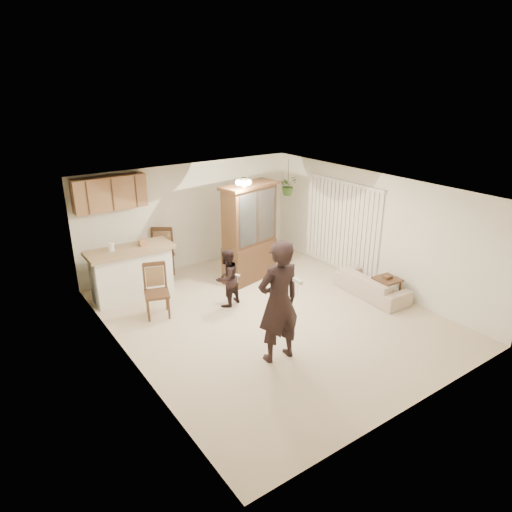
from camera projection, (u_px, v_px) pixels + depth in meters
floor at (270, 316)px, 8.88m from camera, size 6.50×6.50×0.00m
ceiling at (272, 190)px, 7.97m from camera, size 5.50×6.50×0.02m
wall_back at (190, 216)px, 10.91m from camera, size 5.50×0.02×2.50m
wall_front at (419, 331)px, 5.94m from camera, size 5.50×0.02×2.50m
wall_left at (126, 294)px, 6.96m from camera, size 0.02×6.50×2.50m
wall_right at (373, 230)px, 9.88m from camera, size 0.02×6.50×2.50m
breakfast_bar at (132, 275)px, 9.51m from camera, size 1.60×0.55×1.00m
bar_top at (130, 250)px, 9.31m from camera, size 1.75×0.70×0.08m
upper_cabinets at (110, 193)px, 9.45m from camera, size 1.50×0.34×0.70m
vertical_blinds at (341, 227)px, 10.61m from camera, size 0.06×2.30×2.10m
ceiling_fixture at (244, 182)px, 9.03m from camera, size 0.36×0.36×0.20m
hanging_plant at (288, 185)px, 11.26m from camera, size 0.43×0.37×0.48m
plant_cord at (288, 172)px, 11.14m from camera, size 0.01×0.01×0.65m
sofa at (372, 279)px, 9.60m from camera, size 0.82×1.91×0.73m
adult at (278, 309)px, 7.23m from camera, size 0.68×0.47×1.80m
child at (227, 274)px, 9.08m from camera, size 0.78×0.69×1.35m
china_hutch at (250, 233)px, 10.17m from camera, size 1.49×0.84×2.21m
side_table at (386, 289)px, 9.38m from camera, size 0.49×0.49×0.57m
chair_bar at (158, 302)px, 8.79m from camera, size 0.58×0.58×1.05m
chair_hutch_left at (162, 265)px, 10.41m from camera, size 0.73×0.73×1.18m
chair_hutch_right at (264, 255)px, 11.19m from camera, size 0.57×0.57×0.96m
controller_adult at (298, 281)px, 6.60m from camera, size 0.07×0.18×0.05m
controller_child at (238, 275)px, 8.90m from camera, size 0.06×0.11×0.03m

